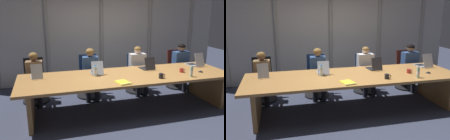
{
  "view_description": "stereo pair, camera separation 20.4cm",
  "coord_description": "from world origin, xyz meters",
  "views": [
    {
      "loc": [
        -1.66,
        -4.43,
        2.09
      ],
      "look_at": [
        -0.31,
        0.12,
        0.85
      ],
      "focal_mm": 38.26,
      "sensor_mm": 36.0,
      "label": 1
    },
    {
      "loc": [
        -1.46,
        -4.49,
        2.09
      ],
      "look_at": [
        -0.31,
        0.12,
        0.85
      ],
      "focal_mm": 38.26,
      "sensor_mm": 36.0,
      "label": 2
    }
  ],
  "objects": [
    {
      "name": "office_chair_left_end",
      "position": [
        -1.86,
        1.05,
        0.37
      ],
      "size": [
        0.6,
        0.6,
        0.99
      ],
      "rotation": [
        0.0,
        0.0,
        -1.5
      ],
      "color": "black",
      "rests_on": "ground_plane"
    },
    {
      "name": "laptop_left_mid",
      "position": [
        -0.59,
        0.32,
        0.81
      ],
      "size": [
        0.28,
        0.45,
        0.28
      ],
      "rotation": [
        0.0,
        0.0,
        1.49
      ],
      "color": "#A8ADB7",
      "rests_on": "conference_table"
    },
    {
      "name": "person_left_end",
      "position": [
        -1.86,
        0.88,
        0.65
      ],
      "size": [
        0.39,
        0.56,
        1.15
      ],
      "rotation": [
        0.0,
        0.0,
        -1.64
      ],
      "color": "olive",
      "rests_on": "ground_plane"
    },
    {
      "name": "spiral_notepad",
      "position": [
        -0.27,
        -0.47,
        0.76
      ],
      "size": [
        0.28,
        0.35,
        0.03
      ],
      "rotation": [
        0.0,
        0.0,
        0.22
      ],
      "color": "yellow",
      "rests_on": "conference_table"
    },
    {
      "name": "laptop_right_mid",
      "position": [
        1.81,
        0.32,
        0.81
      ],
      "size": [
        0.29,
        0.47,
        0.33
      ],
      "rotation": [
        0.0,
        0.0,
        1.68
      ],
      "color": "#A8ADB7",
      "rests_on": "conference_table"
    },
    {
      "name": "laptop_left_end",
      "position": [
        -1.8,
        0.32,
        0.81
      ],
      "size": [
        0.25,
        0.42,
        0.3
      ],
      "rotation": [
        0.0,
        0.0,
        1.68
      ],
      "color": "#A8ADB7",
      "rests_on": "conference_table"
    },
    {
      "name": "office_chair_left_mid",
      "position": [
        -0.62,
        1.05,
        0.37
      ],
      "size": [
        0.6,
        0.6,
        1.0
      ],
      "rotation": [
        0.0,
        0.0,
        -1.66
      ],
      "color": "navy",
      "rests_on": "ground_plane"
    },
    {
      "name": "water_bottle_primary",
      "position": [
        -0.65,
        0.11,
        0.86
      ],
      "size": [
        0.07,
        0.07,
        0.23
      ],
      "color": "silver",
      "rests_on": "conference_table"
    },
    {
      "name": "person_left_mid",
      "position": [
        -0.6,
        0.88,
        0.67
      ],
      "size": [
        0.4,
        0.57,
        1.18
      ],
      "rotation": [
        0.0,
        0.0,
        -1.66
      ],
      "color": "#335184",
      "rests_on": "ground_plane"
    },
    {
      "name": "water_bottle_secondary",
      "position": [
        1.17,
        -0.48,
        0.86
      ],
      "size": [
        0.06,
        0.06,
        0.24
      ],
      "color": "#ADD1B2",
      "rests_on": "conference_table"
    },
    {
      "name": "curtain_backdrop",
      "position": [
        0.0,
        2.25,
        1.5
      ],
      "size": [
        7.27,
        0.17,
        3.0
      ],
      "color": "beige",
      "rests_on": "ground_plane"
    },
    {
      "name": "person_center",
      "position": [
        0.61,
        0.89,
        0.66
      ],
      "size": [
        0.42,
        0.56,
        1.17
      ],
      "rotation": [
        0.0,
        0.0,
        -1.62
      ],
      "color": "silver",
      "rests_on": "ground_plane"
    },
    {
      "name": "coffee_mug_far",
      "position": [
        1.18,
        -0.12,
        0.8
      ],
      "size": [
        0.13,
        0.09,
        0.09
      ],
      "color": "#B2332D",
      "rests_on": "conference_table"
    },
    {
      "name": "laptop_center",
      "position": [
        0.58,
        0.32,
        0.81
      ],
      "size": [
        0.26,
        0.4,
        0.29
      ],
      "rotation": [
        0.0,
        0.0,
        1.63
      ],
      "color": "#2D2D33",
      "rests_on": "conference_table"
    },
    {
      "name": "office_chair_center",
      "position": [
        0.64,
        1.05,
        0.36
      ],
      "size": [
        0.6,
        0.6,
        0.96
      ],
      "rotation": [
        0.0,
        0.0,
        -1.65
      ],
      "color": "navy",
      "rests_on": "ground_plane"
    },
    {
      "name": "coffee_mug_near",
      "position": [
        0.55,
        -0.41,
        0.8
      ],
      "size": [
        0.14,
        0.09,
        0.1
      ],
      "color": "black",
      "rests_on": "conference_table"
    },
    {
      "name": "office_chair_right_mid",
      "position": [
        1.81,
        1.05,
        0.37
      ],
      "size": [
        0.6,
        0.6,
        0.99
      ],
      "rotation": [
        0.0,
        0.0,
        -1.6
      ],
      "color": "#511E19",
      "rests_on": "ground_plane"
    },
    {
      "name": "conference_table",
      "position": [
        0.0,
        0.0,
        0.62
      ],
      "size": [
        4.37,
        1.36,
        0.75
      ],
      "color": "#B77F42",
      "rests_on": "ground_plane"
    },
    {
      "name": "person_right_mid",
      "position": [
        1.85,
        0.89,
        0.69
      ],
      "size": [
        0.44,
        0.56,
        1.19
      ],
      "rotation": [
        0.0,
        0.0,
        -1.52
      ],
      "color": "#335184",
      "rests_on": "ground_plane"
    },
    {
      "name": "ground_plane",
      "position": [
        0.0,
        0.0,
        0.0
      ],
      "size": [
        14.55,
        14.55,
        0.0
      ],
      "primitive_type": "plane",
      "color": "#383D51"
    },
    {
      "name": "conference_mic_left_side",
      "position": [
        1.59,
        -0.23,
        0.77
      ],
      "size": [
        0.11,
        0.11,
        0.03
      ],
      "primitive_type": "cone",
      "color": "black",
      "rests_on": "conference_table"
    }
  ]
}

